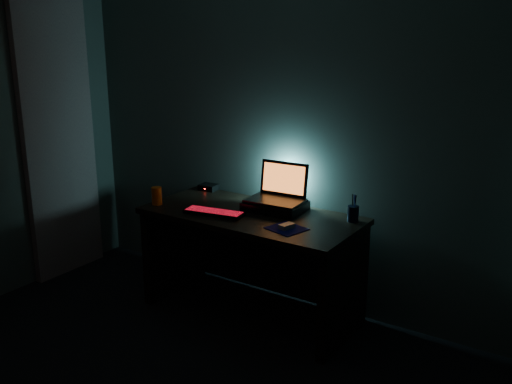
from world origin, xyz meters
TOP-DOWN VIEW (x-y plane):
  - room at (0.00, 0.00)m, footprint 3.50×4.00m
  - desk at (0.00, 1.67)m, footprint 1.50×0.70m
  - curtain at (-1.71, 1.42)m, footprint 0.06×0.65m
  - riser at (0.10, 1.77)m, footprint 0.42×0.33m
  - laptop at (0.10, 1.82)m, footprint 0.40×0.31m
  - keyboard at (-0.20, 1.46)m, footprint 0.43×0.20m
  - mousepad at (0.36, 1.48)m, footprint 0.26×0.25m
  - mouse at (0.36, 1.48)m, footprint 0.08×0.11m
  - pen_cup at (0.65, 1.84)m, footprint 0.07×0.07m
  - juice_glass at (-0.68, 1.42)m, footprint 0.08×0.08m
  - router at (-0.60, 1.92)m, footprint 0.14×0.12m

SIDE VIEW (x-z plane):
  - desk at x=0.00m, z-range 0.12..0.87m
  - mousepad at x=0.36m, z-range 0.75..0.75m
  - keyboard at x=-0.20m, z-range 0.75..0.78m
  - mouse at x=0.36m, z-range 0.75..0.78m
  - router at x=-0.60m, z-range 0.75..0.79m
  - riser at x=0.10m, z-range 0.75..0.81m
  - pen_cup at x=0.65m, z-range 0.75..0.86m
  - juice_glass at x=-0.68m, z-range 0.75..0.88m
  - laptop at x=0.10m, z-range 0.74..1.00m
  - curtain at x=-1.71m, z-range 0.00..2.30m
  - room at x=0.00m, z-range 0.00..2.50m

